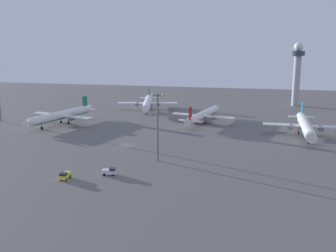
{
  "coord_description": "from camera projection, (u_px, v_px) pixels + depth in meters",
  "views": [
    {
      "loc": [
        48.7,
        -138.96,
        39.71
      ],
      "look_at": [
        12.48,
        21.08,
        4.0
      ],
      "focal_mm": 40.92,
      "sensor_mm": 36.0,
      "label": 1
    }
  ],
  "objects": [
    {
      "name": "airplane_far_stand",
      "position": [
        203.0,
        115.0,
        192.41
      ],
      "size": [
        32.65,
        41.68,
        10.78
      ],
      "rotation": [
        0.0,
        0.0,
        -0.21
      ],
      "color": "silver",
      "rests_on": "ground"
    },
    {
      "name": "control_tower",
      "position": [
        297.0,
        70.0,
        241.84
      ],
      "size": [
        8.0,
        8.0,
        40.15
      ],
      "color": "#A8A8B2",
      "rests_on": "ground"
    },
    {
      "name": "cargo_loader",
      "position": [
        109.0,
        172.0,
        117.09
      ],
      "size": [
        4.48,
        2.87,
        2.25
      ],
      "rotation": [
        0.0,
        0.0,
        4.95
      ],
      "color": "white",
      "rests_on": "ground"
    },
    {
      "name": "airplane_taxiway_distant",
      "position": [
        61.0,
        115.0,
        190.06
      ],
      "size": [
        35.59,
        45.37,
        11.79
      ],
      "rotation": [
        0.0,
        0.0,
        2.89
      ],
      "color": "silver",
      "rests_on": "ground"
    },
    {
      "name": "baggage_tractor",
      "position": [
        65.0,
        175.0,
        113.59
      ],
      "size": [
        2.09,
        4.18,
        2.25
      ],
      "rotation": [
        0.0,
        0.0,
        3.17
      ],
      "color": "yellow",
      "rests_on": "ground"
    },
    {
      "name": "apron_light_east",
      "position": [
        157.0,
        123.0,
        128.56
      ],
      "size": [
        4.8,
        0.9,
        23.36
      ],
      "color": "slate",
      "rests_on": "ground"
    },
    {
      "name": "airplane_mid_apron",
      "position": [
        148.0,
        103.0,
        229.76
      ],
      "size": [
        36.08,
        46.04,
        11.92
      ],
      "rotation": [
        0.0,
        0.0,
        3.36
      ],
      "color": "white",
      "rests_on": "ground"
    },
    {
      "name": "airplane_terminal_side",
      "position": [
        306.0,
        126.0,
        166.07
      ],
      "size": [
        36.3,
        46.71,
        12.0
      ],
      "rotation": [
        0.0,
        0.0,
        3.12
      ],
      "color": "silver",
      "rests_on": "ground"
    },
    {
      "name": "ground_plane",
      "position": [
        126.0,
        145.0,
        151.38
      ],
      "size": [
        416.0,
        416.0,
        0.0
      ],
      "primitive_type": "plane",
      "color": "#605E5B"
    }
  ]
}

